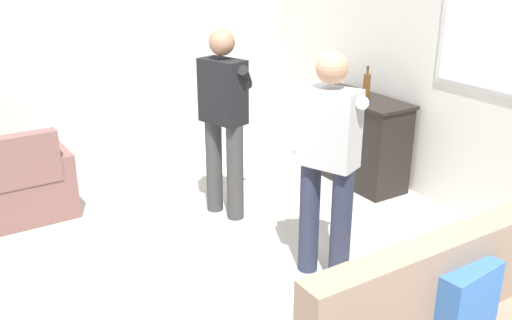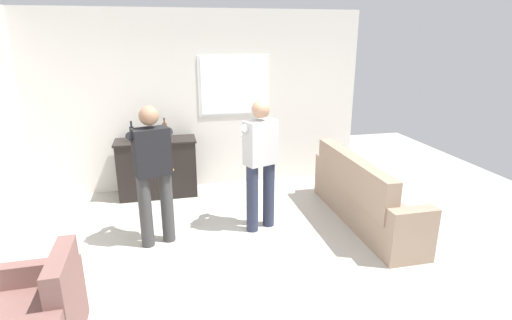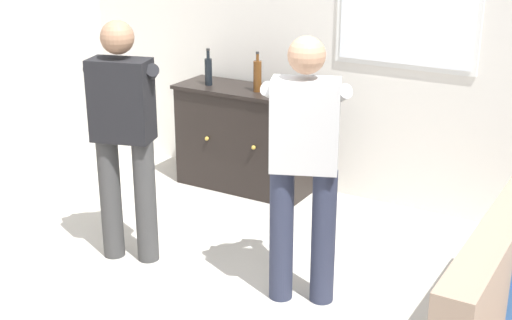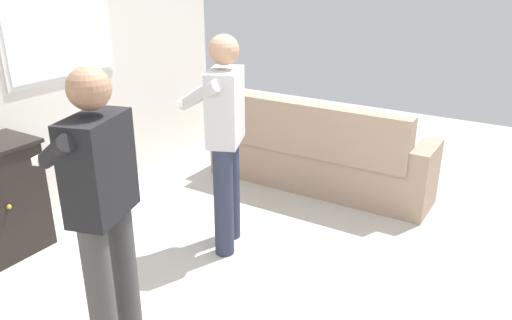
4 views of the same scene
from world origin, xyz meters
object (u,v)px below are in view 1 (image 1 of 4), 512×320
(person_standing_left, at_px, (224,115))
(person_standing_right, at_px, (329,157))
(armchair, at_px, (20,188))
(sideboard_cabinet, at_px, (355,139))
(bottle_wine_green, at_px, (367,87))
(bottle_liquor_amber, at_px, (334,79))

(person_standing_left, bearing_deg, person_standing_right, 4.96)
(armchair, height_order, sideboard_cabinet, sideboard_cabinet)
(bottle_wine_green, bearing_deg, armchair, -108.68)
(bottle_wine_green, distance_m, person_standing_left, 1.51)
(person_standing_right, bearing_deg, person_standing_left, -175.04)
(armchair, distance_m, sideboard_cabinet, 3.27)
(person_standing_left, height_order, person_standing_right, same)
(bottle_wine_green, bearing_deg, bottle_liquor_amber, -177.34)
(person_standing_right, bearing_deg, bottle_liquor_amber, 139.84)
(person_standing_left, bearing_deg, armchair, -119.06)
(armchair, relative_size, sideboard_cabinet, 0.74)
(sideboard_cabinet, height_order, person_standing_right, person_standing_right)
(sideboard_cabinet, height_order, person_standing_left, person_standing_left)
(armchair, bearing_deg, person_standing_right, 38.12)
(bottle_liquor_amber, distance_m, person_standing_right, 2.12)
(sideboard_cabinet, bearing_deg, bottle_liquor_amber, -169.67)
(person_standing_left, bearing_deg, bottle_wine_green, 84.03)
(armchair, distance_m, person_standing_right, 2.86)
(armchair, xyz_separation_m, person_standing_right, (2.19, 1.72, 0.65))
(sideboard_cabinet, bearing_deg, bottle_wine_green, -13.37)
(sideboard_cabinet, height_order, bottle_liquor_amber, bottle_liquor_amber)
(bottle_liquor_amber, bearing_deg, person_standing_left, -77.84)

